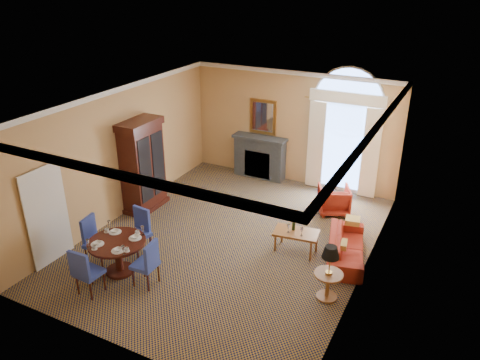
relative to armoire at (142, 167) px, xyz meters
The scene contains 12 objects.
ground 2.98m from the armoire, ahead, with size 7.50×7.50×0.00m, color #13193E.
room_envelope 3.04m from the armoire, ahead, with size 6.04×7.52×3.45m.
armoire is the anchor object (origin of this frame).
dining_table 2.92m from the armoire, 63.09° to the right, with size 1.16×1.16×0.93m.
dining_chair_north 2.14m from the armoire, 54.89° to the right, with size 0.54×0.54×1.00m.
dining_chair_south 3.68m from the armoire, 69.89° to the right, with size 0.47×0.48×1.00m.
dining_chair_east 3.44m from the armoire, 51.19° to the right, with size 0.48×0.47×1.00m.
dining_chair_west 2.57m from the armoire, 77.41° to the right, with size 0.54×0.54×1.00m.
sofa 5.34m from the armoire, ahead, with size 1.87×0.73×0.55m, color #A12B1D.
armchair 4.90m from the armoire, 23.61° to the left, with size 0.75×0.77×0.70m, color #A12B1D.
coffee_table 4.28m from the armoire, ahead, with size 1.03×0.66×0.81m.
side_table 5.52m from the armoire, 15.00° to the right, with size 0.54×0.54×1.10m.
Camera 1 is at (4.38, -8.09, 5.68)m, focal length 35.00 mm.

